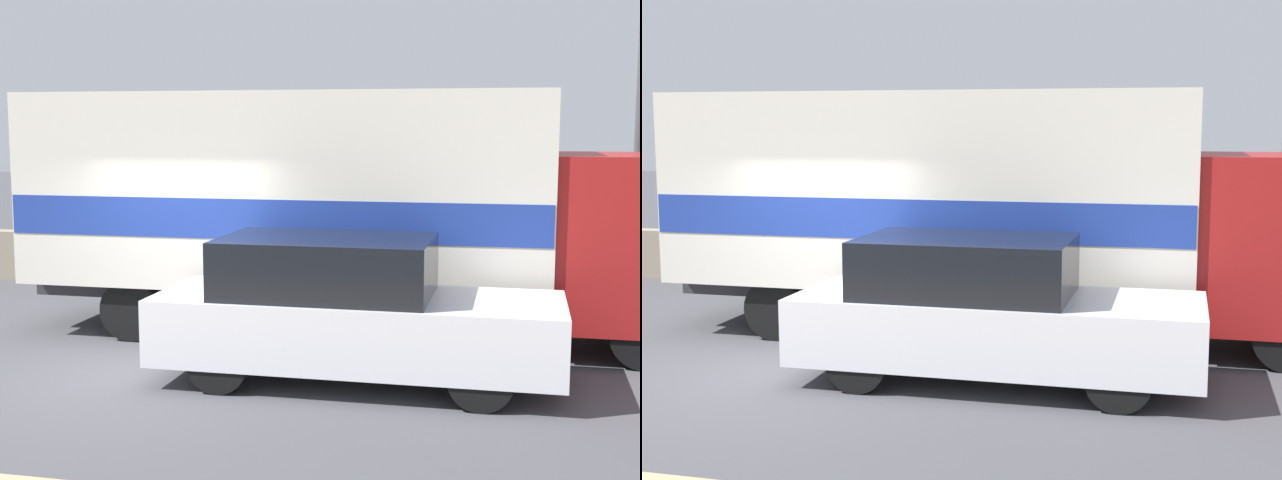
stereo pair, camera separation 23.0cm
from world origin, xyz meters
The scene contains 4 objects.
ground_plane centered at (0.00, 0.00, 0.00)m, with size 80.00×80.00×0.00m, color #47474C.
stone_wall_backdrop centered at (0.00, 5.68, 0.46)m, with size 60.00×0.35×0.92m.
box_truck centered at (1.86, 2.60, 1.83)m, with size 9.29×2.38×3.34m.
car_hatchback centered at (2.41, 0.35, 0.82)m, with size 4.55×1.70×1.66m.
Camera 1 is at (4.27, -9.34, 2.92)m, focal length 50.00 mm.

